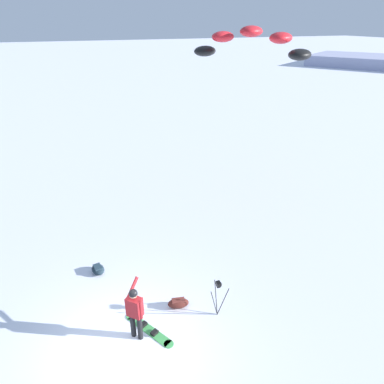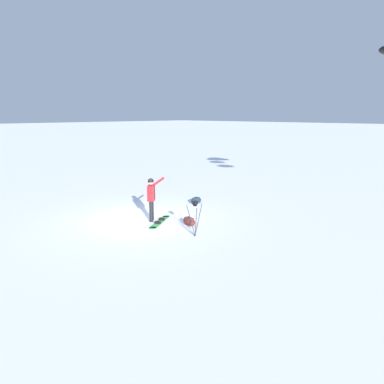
{
  "view_description": "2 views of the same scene",
  "coord_description": "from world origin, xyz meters",
  "px_view_note": "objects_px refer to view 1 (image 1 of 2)",
  "views": [
    {
      "loc": [
        -0.69,
        -6.55,
        7.79
      ],
      "look_at": [
        3.09,
        2.86,
        2.7
      ],
      "focal_mm": 32.34,
      "sensor_mm": 36.0,
      "label": 1
    },
    {
      "loc": [
        10.32,
        -7.88,
        4.0
      ],
      "look_at": [
        1.49,
        1.32,
        1.12
      ],
      "focal_mm": 32.41,
      "sensor_mm": 36.0,
      "label": 2
    }
  ],
  "objects_px": {
    "snowboarder": "(135,309)",
    "gear_bag_large": "(178,303)",
    "camera_tripod": "(218,292)",
    "snowboard": "(149,329)",
    "traction_kite": "(251,42)",
    "gear_bag_small": "(98,269)"
  },
  "relations": [
    {
      "from": "traction_kite",
      "to": "gear_bag_large",
      "type": "xyz_separation_m",
      "value": [
        -5.54,
        -6.17,
        -6.77
      ]
    },
    {
      "from": "snowboarder",
      "to": "gear_bag_large",
      "type": "xyz_separation_m",
      "value": [
        1.41,
        0.6,
        -0.85
      ]
    },
    {
      "from": "snowboard",
      "to": "gear_bag_small",
      "type": "xyz_separation_m",
      "value": [
        -0.95,
        3.03,
        0.12
      ]
    },
    {
      "from": "camera_tripod",
      "to": "gear_bag_large",
      "type": "bearing_deg",
      "value": 143.8
    },
    {
      "from": "snowboarder",
      "to": "traction_kite",
      "type": "bearing_deg",
      "value": 44.28
    },
    {
      "from": "snowboarder",
      "to": "traction_kite",
      "type": "height_order",
      "value": "traction_kite"
    },
    {
      "from": "snowboard",
      "to": "traction_kite",
      "type": "xyz_separation_m",
      "value": [
        6.6,
        6.68,
        6.9
      ]
    },
    {
      "from": "snowboarder",
      "to": "gear_bag_small",
      "type": "height_order",
      "value": "snowboarder"
    },
    {
      "from": "snowboarder",
      "to": "traction_kite",
      "type": "xyz_separation_m",
      "value": [
        6.94,
        6.77,
        5.92
      ]
    },
    {
      "from": "gear_bag_large",
      "to": "gear_bag_small",
      "type": "relative_size",
      "value": 1.06
    },
    {
      "from": "snowboarder",
      "to": "snowboard",
      "type": "bearing_deg",
      "value": 14.6
    },
    {
      "from": "camera_tripod",
      "to": "gear_bag_small",
      "type": "distance_m",
      "value": 4.44
    },
    {
      "from": "snowboard",
      "to": "gear_bag_large",
      "type": "xyz_separation_m",
      "value": [
        1.06,
        0.51,
        0.13
      ]
    },
    {
      "from": "snowboard",
      "to": "traction_kite",
      "type": "bearing_deg",
      "value": 45.36
    },
    {
      "from": "gear_bag_large",
      "to": "camera_tripod",
      "type": "distance_m",
      "value": 1.39
    },
    {
      "from": "snowboarder",
      "to": "snowboard",
      "type": "height_order",
      "value": "snowboarder"
    },
    {
      "from": "traction_kite",
      "to": "camera_tripod",
      "type": "relative_size",
      "value": 3.71
    },
    {
      "from": "traction_kite",
      "to": "camera_tripod",
      "type": "distance_m",
      "value": 10.23
    },
    {
      "from": "traction_kite",
      "to": "gear_bag_large",
      "type": "relative_size",
      "value": 6.54
    },
    {
      "from": "traction_kite",
      "to": "gear_bag_small",
      "type": "xyz_separation_m",
      "value": [
        -7.55,
        -3.65,
        -6.78
      ]
    },
    {
      "from": "gear_bag_large",
      "to": "traction_kite",
      "type": "bearing_deg",
      "value": 48.1
    },
    {
      "from": "snowboarder",
      "to": "camera_tripod",
      "type": "distance_m",
      "value": 2.37
    }
  ]
}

